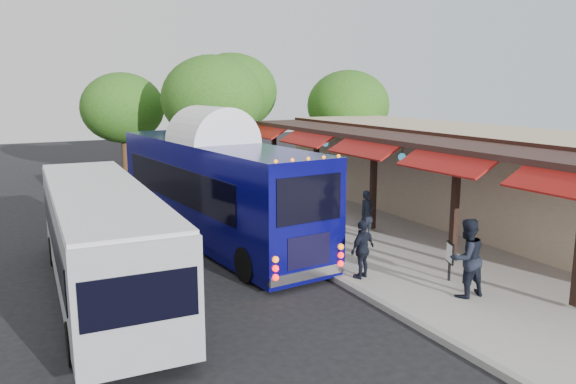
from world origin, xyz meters
TOP-DOWN VIEW (x-y plane):
  - ground at (0.00, 0.00)m, footprint 90.00×90.00m
  - sidewalk at (5.00, 4.00)m, footprint 10.00×40.00m
  - curb at (0.05, 4.00)m, footprint 0.20×40.00m
  - station_shelter at (8.38, 4.00)m, footprint 8.15×20.00m
  - coach_bus at (-1.45, 5.89)m, footprint 3.49×11.53m
  - city_bus at (-5.71, 2.37)m, footprint 2.58×10.31m
  - ped_a at (3.20, 3.51)m, footprint 0.60×0.42m
  - ped_b at (2.07, -2.24)m, footprint 0.96×0.76m
  - ped_c at (0.60, 0.03)m, footprint 1.00×0.67m
  - ped_d at (3.40, 11.32)m, footprint 1.36×1.10m
  - sign_board at (2.52, -1.22)m, footprint 0.22×0.45m
  - tree_left at (2.24, 16.08)m, footprint 5.32×5.32m
  - tree_mid at (5.44, 21.45)m, footprint 5.65×5.65m
  - tree_right at (10.45, 15.84)m, footprint 4.78×4.78m
  - tree_far at (-1.43, 20.94)m, footprint 4.66×4.66m

SIDE VIEW (x-z plane):
  - ground at x=0.00m, z-range 0.00..0.00m
  - sidewalk at x=5.00m, z-range 0.00..0.15m
  - curb at x=0.05m, z-range -0.01..0.15m
  - sign_board at x=2.52m, z-range 0.34..1.38m
  - ped_a at x=3.20m, z-range 0.15..1.72m
  - ped_c at x=0.60m, z-range 0.15..1.73m
  - ped_d at x=3.40m, z-range 0.15..1.98m
  - ped_b at x=2.07m, z-range 0.15..2.10m
  - city_bus at x=-5.71m, z-range 0.15..2.90m
  - station_shelter at x=8.38m, z-range 0.05..3.65m
  - coach_bus at x=-1.45m, z-range 0.14..3.77m
  - tree_far at x=-1.43m, z-range 0.99..6.96m
  - tree_right at x=10.45m, z-range 1.02..7.14m
  - tree_left at x=2.24m, z-range 1.13..7.94m
  - tree_mid at x=5.44m, z-range 1.21..8.45m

